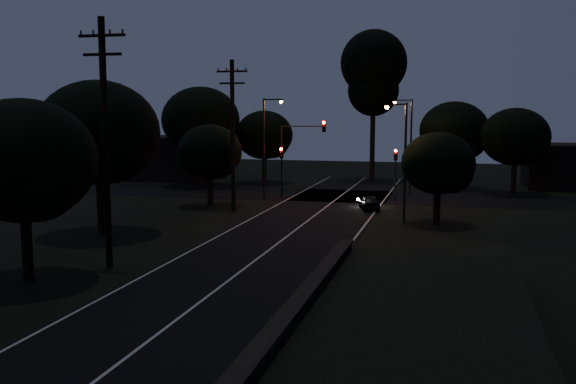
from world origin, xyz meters
The scene contains 20 objects.
road_surface centered at (0.00, 31.12, 0.01)m, with size 60.00×70.00×0.03m.
utility_pole_mid centered at (-6.00, 15.00, 5.74)m, with size 2.20×0.30×11.00m.
utility_pole_far centered at (-6.00, 32.00, 5.48)m, with size 2.20×0.30×10.50m.
tree_left_b centered at (-7.79, 11.88, 4.86)m, with size 5.90×5.90×7.49m.
tree_left_c centered at (-10.26, 21.86, 5.64)m, with size 6.91×6.91×8.72m.
tree_left_d centered at (-8.33, 33.90, 3.91)m, with size 4.76×4.76×6.04m.
tree_far_nw centered at (-8.80, 49.89, 4.59)m, with size 5.60×5.60×7.09m.
tree_far_w centered at (-13.74, 45.85, 6.04)m, with size 7.29×7.29×9.30m.
tree_far_ne centered at (9.22, 49.87, 5.12)m, with size 6.25×6.25×7.91m.
tree_far_e centered at (14.20, 46.88, 4.73)m, with size 5.75×5.75×7.30m.
tree_right_a centered at (8.16, 29.91, 3.71)m, with size 4.51×4.51×5.73m.
tall_pine centered at (1.00, 55.00, 10.91)m, with size 6.66×6.66×15.13m.
building_left centered at (-20.00, 52.00, 2.20)m, with size 10.00×8.00×4.40m, color black.
signal_left centered at (-4.60, 39.99, 2.84)m, with size 0.28×0.35×4.10m.
signal_right centered at (4.60, 39.99, 2.84)m, with size 0.28×0.35×4.10m.
signal_mast centered at (-2.91, 39.99, 4.34)m, with size 3.70×0.35×6.25m.
streetlight_a centered at (-5.31, 38.00, 4.64)m, with size 1.66×0.26×8.00m.
streetlight_b centered at (5.31, 44.00, 4.64)m, with size 1.66×0.26×8.00m.
streetlight_c centered at (5.83, 30.00, 4.35)m, with size 1.46×0.26×7.50m.
car centered at (3.20, 35.05, 0.52)m, with size 1.23×3.05×1.04m, color black.
Camera 1 is at (8.71, -10.35, 6.92)m, focal length 40.00 mm.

